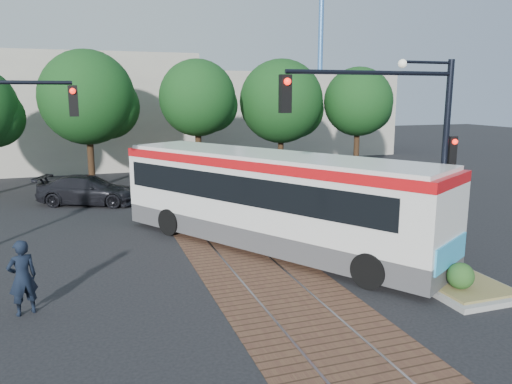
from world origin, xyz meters
TOP-DOWN VIEW (x-y plane):
  - ground at (0.00, 0.00)m, footprint 120.00×120.00m
  - trackbed at (0.00, 4.00)m, footprint 3.60×40.00m
  - tree_row at (1.21, 16.42)m, footprint 26.40×5.60m
  - warehouses at (-0.53, 28.75)m, footprint 40.00×13.00m
  - crane at (18.00, 34.00)m, footprint 8.00×0.50m
  - city_bus at (1.13, 3.06)m, footprint 8.61×11.83m
  - traffic_island at (4.82, -0.90)m, footprint 2.20×5.20m
  - signal_pole_main at (3.86, -0.81)m, footprint 5.49×0.46m
  - officer at (-6.36, -0.08)m, footprint 0.80×0.67m
  - parked_car at (-4.75, 12.38)m, footprint 5.19×3.65m

SIDE VIEW (x-z plane):
  - ground at x=0.00m, z-range 0.00..0.00m
  - trackbed at x=0.00m, z-range 0.00..0.02m
  - traffic_island at x=4.82m, z-range -0.24..0.89m
  - parked_car at x=-4.75m, z-range 0.00..1.40m
  - officer at x=-6.36m, z-range 0.00..1.87m
  - city_bus at x=1.13m, z-range 0.19..3.48m
  - warehouses at x=-0.53m, z-range -0.19..7.81m
  - signal_pole_main at x=3.86m, z-range 1.16..7.16m
  - tree_row at x=1.21m, z-range 1.01..8.69m
  - crane at x=18.00m, z-range 1.88..19.88m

